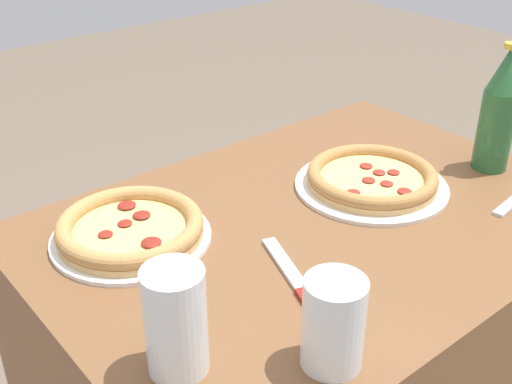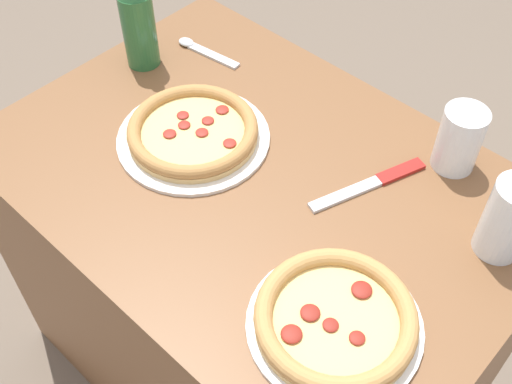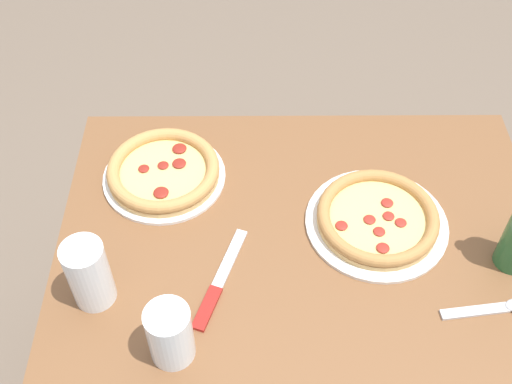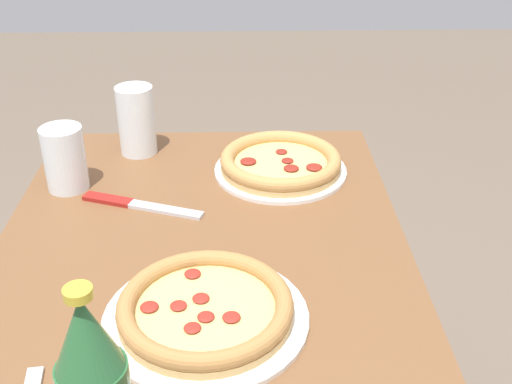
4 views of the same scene
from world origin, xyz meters
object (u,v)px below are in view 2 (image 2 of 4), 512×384
Objects in this scene: glass_water at (459,142)px; spoon at (201,49)px; pizza_salami at (193,132)px; pizza_margherita at (335,320)px; glass_orange_juice at (506,222)px; beer_bottle at (137,13)px; knife at (373,183)px.

glass_water is 0.59m from spoon.
pizza_salami reaches higher than spoon.
pizza_salami is at bearing -144.46° from glass_water.
glass_orange_juice is at bearing 71.05° from pizza_margherita.
spoon is at bearing 152.38° from pizza_margherita.
beer_bottle is at bearing 159.99° from pizza_salami.
glass_orange_juice reaches higher than knife.
pizza_salami is 0.58m from glass_orange_juice.
pizza_salami is 0.49m from glass_water.
pizza_margherita reaches higher than knife.
glass_water reaches higher than knife.
glass_orange_juice is at bearing -36.77° from glass_water.
pizza_margherita reaches higher than spoon.
knife is (0.57, 0.05, -0.12)m from beer_bottle.
glass_orange_juice is 0.57× the size of beer_bottle.
pizza_salami is 2.33× the size of glass_water.
pizza_margherita is at bearing -64.94° from knife.
knife is 0.51m from spoon.
beer_bottle is 0.17m from spoon.
glass_orange_juice is 0.91× the size of spoon.
pizza_salami is 0.28m from spoon.
pizza_salami is at bearing -163.14° from glass_orange_juice.
pizza_margherita is at bearing -27.62° from spoon.
glass_water reaches higher than spoon.
pizza_salami is 0.35m from knife.
knife is at bearing 115.06° from pizza_margherita.
pizza_margherita is 1.04× the size of beer_bottle.
pizza_salami is 1.26× the size of knife.
glass_orange_juice is at bearing 5.31° from beer_bottle.
spoon reaches higher than knife.
pizza_margherita is 0.42m from glass_water.
beer_bottle is 1.59× the size of spoon.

